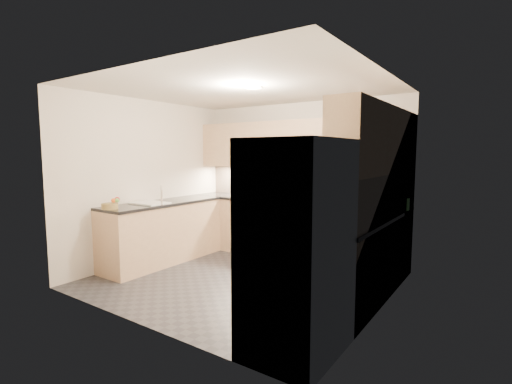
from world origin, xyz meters
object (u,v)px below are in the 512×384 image
microwave (293,152)px  fruit_basket (110,206)px  refrigerator (297,248)px  utensil_bowl (398,204)px  gas_range (289,230)px  cutting_board (250,196)px

microwave → fruit_basket: (-1.50, -2.31, -0.72)m
refrigerator → utensil_bowl: 2.39m
gas_range → utensil_bowl: 1.77m
gas_range → utensil_bowl: utensil_bowl is taller
gas_range → utensil_bowl: (1.68, -0.04, 0.57)m
microwave → refrigerator: bearing=-60.4°
utensil_bowl → cutting_board: (-2.50, 0.12, -0.07)m
utensil_bowl → refrigerator: bearing=-95.5°
utensil_bowl → gas_range: bearing=178.5°
gas_range → microwave: microwave is taller
microwave → gas_range: bearing=-90.0°
microwave → refrigerator: size_ratio=0.42×
microwave → utensil_bowl: bearing=-5.8°
refrigerator → microwave: bearing=119.6°
cutting_board → fruit_basket: (-0.68, -2.26, 0.03)m
microwave → utensil_bowl: (1.68, -0.17, -0.68)m
gas_range → cutting_board: bearing=174.7°
cutting_board → fruit_basket: bearing=-106.8°
utensil_bowl → cutting_board: size_ratio=0.67×
refrigerator → cutting_board: 3.38m
fruit_basket → gas_range: bearing=55.5°
microwave → cutting_board: (-0.82, -0.05, -0.75)m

